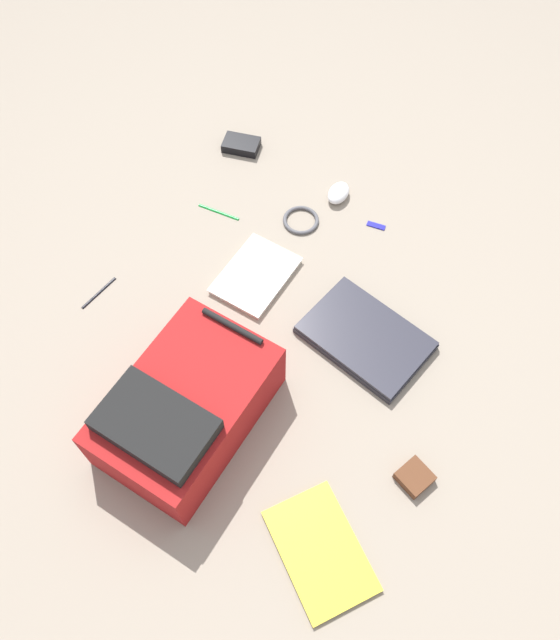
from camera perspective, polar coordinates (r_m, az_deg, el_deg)
name	(u,v)px	position (r m, az deg, el deg)	size (l,w,h in m)	color
ground_plane	(286,328)	(1.81, 0.54, -0.69)	(3.91, 3.91, 0.00)	gray
backpack	(185,408)	(1.62, -8.46, -7.80)	(0.34, 0.49, 0.22)	maroon
laptop	(365,337)	(1.79, 7.65, -1.53)	(0.35, 0.25, 0.03)	#24242C
book_blue	(256,276)	(1.90, -2.18, 3.99)	(0.20, 0.26, 0.02)	silver
book_manual	(320,551)	(1.60, 3.63, -19.89)	(0.33, 0.29, 0.01)	silver
computer_mouse	(338,193)	(2.09, 5.25, 11.24)	(0.06, 0.09, 0.04)	silver
cable_coil	(301,220)	(2.03, 1.88, 8.91)	(0.11, 0.11, 0.01)	#4C4C51
power_brick	(241,145)	(2.24, -3.49, 15.37)	(0.08, 0.12, 0.03)	black
pen_black	(99,292)	(1.94, -15.90, 2.40)	(0.01, 0.01, 0.13)	black
pen_blue	(219,211)	(2.06, -5.51, 9.64)	(0.01, 0.01, 0.14)	#198C33
earbud_pouch	(415,477)	(1.66, 11.94, -13.58)	(0.08, 0.08, 0.03)	#59331E
usb_stick	(376,225)	(2.04, 8.60, 8.38)	(0.02, 0.06, 0.01)	#191999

